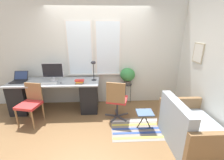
{
  "coord_description": "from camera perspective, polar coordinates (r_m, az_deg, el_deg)",
  "views": [
    {
      "loc": [
        0.14,
        -3.14,
        1.97
      ],
      "look_at": [
        0.3,
        0.17,
        0.84
      ],
      "focal_mm": 24.0,
      "sensor_mm": 36.0,
      "label": 1
    }
  ],
  "objects": [
    {
      "name": "ground_plane",
      "position": [
        3.71,
        -4.7,
        -13.35
      ],
      "size": [
        14.0,
        14.0,
        0.0
      ],
      "primitive_type": "plane",
      "color": "brown"
    },
    {
      "name": "wall_back_with_window",
      "position": [
        3.96,
        -4.96,
        9.76
      ],
      "size": [
        9.0,
        0.12,
        2.7
      ],
      "color": "silver",
      "rests_on": "ground_plane"
    },
    {
      "name": "wall_right_with_picture",
      "position": [
        3.8,
        30.11,
        6.87
      ],
      "size": [
        0.08,
        9.0,
        2.7
      ],
      "color": "silver",
      "rests_on": "ground_plane"
    },
    {
      "name": "desk",
      "position": [
        4.02,
        -20.55,
        -5.3
      ],
      "size": [
        2.15,
        0.69,
        0.77
      ],
      "color": "#9EA3A8",
      "rests_on": "ground_plane"
    },
    {
      "name": "laptop",
      "position": [
        4.25,
        -31.81,
        0.19
      ],
      "size": [
        0.33,
        0.34,
        0.22
      ],
      "color": "black",
      "rests_on": "desk"
    },
    {
      "name": "monitor",
      "position": [
        3.92,
        -21.62,
        3.01
      ],
      "size": [
        0.5,
        0.19,
        0.43
      ],
      "color": "silver",
      "rests_on": "desk"
    },
    {
      "name": "keyboard",
      "position": [
        3.75,
        -22.96,
        -1.29
      ],
      "size": [
        0.37,
        0.14,
        0.02
      ],
      "color": "silver",
      "rests_on": "desk"
    },
    {
      "name": "mouse",
      "position": [
        3.69,
        -18.89,
        -1.01
      ],
      "size": [
        0.04,
        0.06,
        0.03
      ],
      "color": "slate",
      "rests_on": "desk"
    },
    {
      "name": "desk_lamp",
      "position": [
        3.65,
        -7.09,
        5.34
      ],
      "size": [
        0.13,
        0.13,
        0.48
      ],
      "color": "#2D2D33",
      "rests_on": "desk"
    },
    {
      "name": "book_stack",
      "position": [
        3.55,
        -12.28,
        -0.6
      ],
      "size": [
        0.21,
        0.15,
        0.1
      ],
      "color": "olive",
      "rests_on": "desk"
    },
    {
      "name": "desk_chair_wooden",
      "position": [
        3.71,
        -28.61,
        -7.47
      ],
      "size": [
        0.5,
        0.51,
        0.86
      ],
      "rotation": [
        0.0,
        0.0,
        -0.22
      ],
      "color": "olive",
      "rests_on": "ground_plane"
    },
    {
      "name": "office_chair_swivel",
      "position": [
        3.37,
        1.86,
        -7.3
      ],
      "size": [
        0.57,
        0.57,
        0.93
      ],
      "rotation": [
        0.0,
        0.0,
        2.88
      ],
      "color": "#47474C",
      "rests_on": "ground_plane"
    },
    {
      "name": "couch_loveseat",
      "position": [
        3.11,
        27.64,
        -16.5
      ],
      "size": [
        0.85,
        1.18,
        0.83
      ],
      "rotation": [
        0.0,
        0.0,
        1.57
      ],
      "color": "#9EA8B2",
      "rests_on": "ground_plane"
    },
    {
      "name": "plant_stand",
      "position": [
        4.11,
        5.81,
        -2.47
      ],
      "size": [
        0.24,
        0.24,
        0.56
      ],
      "color": "#333338",
      "rests_on": "ground_plane"
    },
    {
      "name": "potted_plant",
      "position": [
        4.0,
        5.96,
        1.87
      ],
      "size": [
        0.39,
        0.39,
        0.44
      ],
      "color": "#514C47",
      "rests_on": "plant_stand"
    },
    {
      "name": "floor_rug_striped",
      "position": [
        3.37,
        12.76,
        -17.51
      ],
      "size": [
        1.44,
        0.76,
        0.01
      ],
      "color": "gray",
      "rests_on": "ground_plane"
    },
    {
      "name": "folding_stool",
      "position": [
        3.18,
        12.33,
        -12.52
      ],
      "size": [
        0.33,
        0.28,
        0.39
      ],
      "color": "slate",
      "rests_on": "ground_plane"
    }
  ]
}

